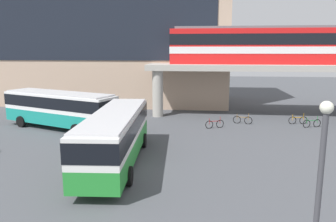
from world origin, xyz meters
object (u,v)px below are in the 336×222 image
object	(u,v)px
train	(288,45)
bus_main	(116,132)
bicycle_orange	(298,120)
bicycle_green	(312,123)
bus_secondary	(59,106)
bicycle_brown	(243,120)
bicycle_red	(215,124)
station_building	(112,22)

from	to	relation	value
train	bus_main	xyz separation A→B (m)	(-13.77, -16.91, -5.33)
train	bicycle_orange	bearing A→B (deg)	-86.77
bicycle_green	bus_main	bearing A→B (deg)	-143.21
train	bus_secondary	world-z (taller)	train
bus_main	bicycle_brown	xyz separation A→B (m)	(8.89, 11.94, -1.63)
bicycle_green	bicycle_red	bearing A→B (deg)	-172.15
bus_secondary	bicycle_green	bearing A→B (deg)	7.17
bus_secondary	train	bearing A→B (deg)	22.13
bicycle_red	bicycle_green	distance (m)	8.74
station_building	bicycle_brown	bearing A→B (deg)	-38.65
bicycle_red	bicycle_orange	xyz separation A→B (m)	(7.80, 2.44, 0.00)
bicycle_green	station_building	bearing A→B (deg)	148.30
bus_main	bicycle_brown	size ratio (longest dim) A/B	6.39
bus_secondary	bicycle_green	size ratio (longest dim) A/B	6.49
station_building	bicycle_orange	xyz separation A→B (m)	(20.95, -12.22, -10.08)
bicycle_brown	bicycle_orange	bearing A→B (deg)	4.87
bus_main	bicycle_green	world-z (taller)	bus_main
station_building	bicycle_red	size ratio (longest dim) A/B	18.10
station_building	bus_main	size ratio (longest dim) A/B	2.69
bicycle_brown	bus_main	bearing A→B (deg)	-126.67
station_building	train	xyz separation A→B (m)	(20.70, -7.69, -3.12)
bus_secondary	bicycle_orange	distance (m)	21.77
bicycle_brown	bicycle_green	xyz separation A→B (m)	(5.99, -0.81, 0.00)
station_building	bicycle_brown	distance (m)	22.63
station_building	train	bearing A→B (deg)	-20.39
bus_secondary	bicycle_brown	xyz separation A→B (m)	(16.19, 3.60, -1.63)
station_building	bicycle_brown	world-z (taller)	station_building
bus_secondary	bicycle_brown	distance (m)	16.67
station_building	bicycle_green	distance (m)	27.54
train	bicycle_brown	world-z (taller)	train
bus_main	bicycle_orange	bearing A→B (deg)	41.44
bus_main	bicycle_green	xyz separation A→B (m)	(14.88, 11.13, -1.63)
station_building	bicycle_red	xyz separation A→B (m)	(13.16, -14.66, -10.08)
bicycle_green	bicycle_orange	size ratio (longest dim) A/B	0.97
bus_main	bicycle_red	world-z (taller)	bus_main
bicycle_red	station_building	bearing A→B (deg)	131.90
bicycle_green	train	bearing A→B (deg)	100.91
bicycle_red	bicycle_orange	size ratio (longest dim) A/B	0.93
bus_secondary	bicycle_red	distance (m)	13.72
station_building	bus_secondary	xyz separation A→B (m)	(-0.37, -16.26, -8.45)
train	bicycle_red	bearing A→B (deg)	-137.25
bus_main	bicycle_brown	distance (m)	14.98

